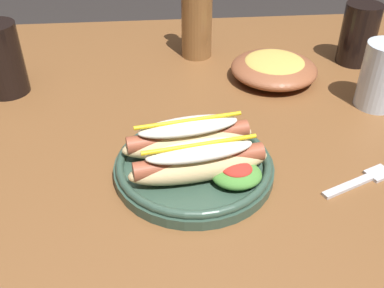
# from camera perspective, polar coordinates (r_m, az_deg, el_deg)

# --- Properties ---
(dining_table) EXTENTS (1.43, 1.10, 0.74)m
(dining_table) POSITION_cam_1_polar(r_m,az_deg,el_deg) (0.76, -1.73, -4.78)
(dining_table) COLOR brown
(dining_table) RESTS_ON ground_plane
(hot_dog_plate) EXTENTS (0.23, 0.23, 0.08)m
(hot_dog_plate) POSITION_cam_1_polar(r_m,az_deg,el_deg) (0.63, 0.46, -1.90)
(hot_dog_plate) COLOR #334C3D
(hot_dog_plate) RESTS_ON dining_table
(fork) EXTENTS (0.12, 0.06, 0.00)m
(fork) POSITION_cam_1_polar(r_m,az_deg,el_deg) (0.68, 21.13, -4.36)
(fork) COLOR silver
(fork) RESTS_ON dining_table
(soda_cup) EXTENTS (0.08, 0.08, 0.13)m
(soda_cup) POSITION_cam_1_polar(r_m,az_deg,el_deg) (0.89, -23.42, 9.98)
(soda_cup) COLOR black
(soda_cup) RESTS_ON dining_table
(water_cup) EXTENTS (0.07, 0.07, 0.12)m
(water_cup) POSITION_cam_1_polar(r_m,az_deg,el_deg) (0.84, 23.28, 8.09)
(water_cup) COLOR silver
(water_cup) RESTS_ON dining_table
(extra_cup) EXTENTS (0.07, 0.07, 0.12)m
(extra_cup) POSITION_cam_1_polar(r_m,az_deg,el_deg) (1.00, 20.69, 13.12)
(extra_cup) COLOR black
(extra_cup) RESTS_ON dining_table
(glass_bottle) EXTENTS (0.07, 0.07, 0.23)m
(glass_bottle) POSITION_cam_1_polar(r_m,az_deg,el_deg) (0.96, 0.62, 15.90)
(glass_bottle) COLOR brown
(glass_bottle) RESTS_ON dining_table
(side_bowl) EXTENTS (0.17, 0.17, 0.05)m
(side_bowl) POSITION_cam_1_polar(r_m,az_deg,el_deg) (0.90, 10.52, 9.66)
(side_bowl) COLOR brown
(side_bowl) RESTS_ON dining_table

